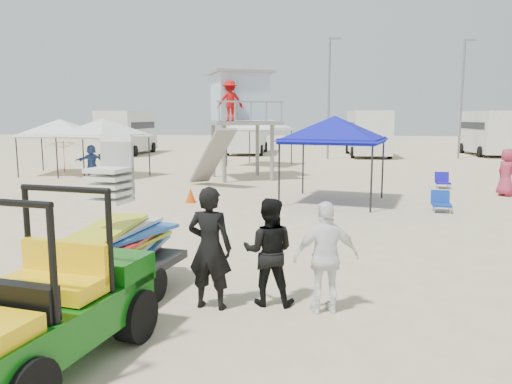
# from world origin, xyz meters

# --- Properties ---
(ground) EXTENTS (140.00, 140.00, 0.00)m
(ground) POSITION_xyz_m (0.00, 0.00, 0.00)
(ground) COLOR beige
(ground) RESTS_ON ground
(utility_cart) EXTENTS (1.82, 2.84, 1.99)m
(utility_cart) POSITION_xyz_m (-1.40, -2.07, 0.93)
(utility_cart) COLOR #0D560E
(utility_cart) RESTS_ON ground
(surf_trailer) EXTENTS (1.77, 2.68, 2.25)m
(surf_trailer) POSITION_xyz_m (-1.40, 0.27, 0.92)
(surf_trailer) COLOR black
(surf_trailer) RESTS_ON ground
(man_left) EXTENTS (0.73, 0.54, 1.83)m
(man_left) POSITION_xyz_m (0.12, -0.03, 0.92)
(man_left) COLOR black
(man_left) RESTS_ON ground
(man_mid) EXTENTS (0.82, 0.65, 1.63)m
(man_mid) POSITION_xyz_m (0.97, 0.22, 0.82)
(man_mid) COLOR black
(man_mid) RESTS_ON ground
(man_right) EXTENTS (1.03, 0.62, 1.64)m
(man_right) POSITION_xyz_m (1.82, -0.03, 0.82)
(man_right) COLOR white
(man_right) RESTS_ON ground
(lifeguard_tower) EXTENTS (3.90, 3.90, 4.75)m
(lifeguard_tower) POSITION_xyz_m (-1.49, 15.75, 3.54)
(lifeguard_tower) COLOR gray
(lifeguard_tower) RESTS_ON ground
(canopy_blue) EXTENTS (3.71, 3.71, 3.26)m
(canopy_blue) POSITION_xyz_m (2.43, 9.59, 2.72)
(canopy_blue) COLOR black
(canopy_blue) RESTS_ON ground
(canopy_white_a) EXTENTS (4.12, 4.12, 3.15)m
(canopy_white_a) POSITION_xyz_m (-7.96, 15.63, 2.60)
(canopy_white_a) COLOR black
(canopy_white_a) RESTS_ON ground
(canopy_white_b) EXTENTS (3.65, 3.65, 3.13)m
(canopy_white_b) POSITION_xyz_m (-10.62, 16.75, 2.58)
(canopy_white_b) COLOR black
(canopy_white_b) RESTS_ON ground
(canopy_white_c) EXTENTS (3.88, 3.88, 3.32)m
(canopy_white_c) POSITION_xyz_m (-1.17, 22.05, 2.77)
(canopy_white_c) COLOR black
(canopy_white_c) RESTS_ON ground
(umbrella_a) EXTENTS (1.87, 1.90, 1.66)m
(umbrella_a) POSITION_xyz_m (-10.79, 17.28, 0.83)
(umbrella_a) COLOR red
(umbrella_a) RESTS_ON ground
(umbrella_b) EXTENTS (2.14, 2.16, 1.59)m
(umbrella_b) POSITION_xyz_m (-2.97, 19.08, 0.79)
(umbrella_b) COLOR yellow
(umbrella_b) RESTS_ON ground
(cone_near) EXTENTS (0.34, 0.34, 0.50)m
(cone_near) POSITION_xyz_m (-2.28, 9.02, 0.25)
(cone_near) COLOR #DF4507
(cone_near) RESTS_ON ground
(beach_chair_a) EXTENTS (0.56, 0.60, 0.64)m
(beach_chair_a) POSITION_xyz_m (-7.79, 15.38, 0.31)
(beach_chair_a) COLOR #1110B0
(beach_chair_a) RESTS_ON ground
(beach_chair_b) EXTENTS (0.61, 0.66, 0.64)m
(beach_chair_b) POSITION_xyz_m (5.57, 8.17, 0.31)
(beach_chair_b) COLOR #0E3298
(beach_chair_b) RESTS_ON ground
(beach_chair_c) EXTENTS (0.58, 0.62, 0.64)m
(beach_chair_c) POSITION_xyz_m (6.98, 13.38, 0.31)
(beach_chair_c) COLOR #150FA9
(beach_chair_c) RESTS_ON ground
(rv_far_left) EXTENTS (2.64, 6.80, 3.25)m
(rv_far_left) POSITION_xyz_m (-12.00, 29.99, 1.80)
(rv_far_left) COLOR silver
(rv_far_left) RESTS_ON ground
(rv_mid_left) EXTENTS (2.65, 6.50, 3.25)m
(rv_mid_left) POSITION_xyz_m (-3.00, 31.49, 1.80)
(rv_mid_left) COLOR silver
(rv_mid_left) RESTS_ON ground
(rv_mid_right) EXTENTS (2.64, 7.00, 3.25)m
(rv_mid_right) POSITION_xyz_m (6.00, 29.99, 1.80)
(rv_mid_right) COLOR silver
(rv_mid_right) RESTS_ON ground
(rv_far_right) EXTENTS (2.64, 6.60, 3.25)m
(rv_far_right) POSITION_xyz_m (15.00, 31.49, 1.80)
(rv_far_right) COLOR silver
(rv_far_right) RESTS_ON ground
(light_pole_left) EXTENTS (0.14, 0.14, 8.00)m
(light_pole_left) POSITION_xyz_m (3.00, 27.00, 4.00)
(light_pole_left) COLOR slate
(light_pole_left) RESTS_ON ground
(light_pole_right) EXTENTS (0.14, 0.14, 8.00)m
(light_pole_right) POSITION_xyz_m (12.00, 28.50, 4.00)
(light_pole_right) COLOR slate
(light_pole_right) RESTS_ON ground
(distant_beachgoers) EXTENTS (18.29, 13.73, 1.72)m
(distant_beachgoers) POSITION_xyz_m (-2.04, 17.43, 0.83)
(distant_beachgoers) COLOR #A52F49
(distant_beachgoers) RESTS_ON ground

